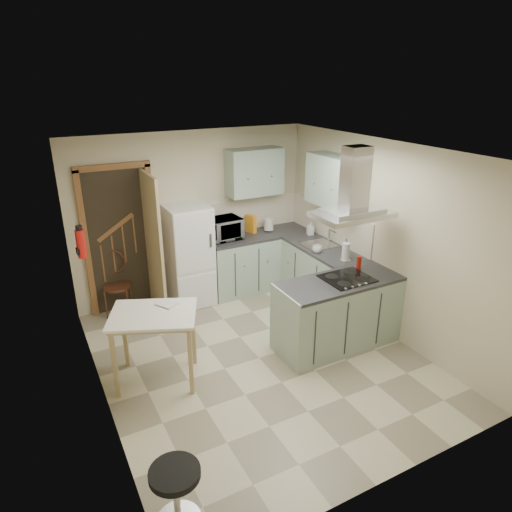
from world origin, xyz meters
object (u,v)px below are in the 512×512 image
bentwood_chair (117,286)px  microwave (221,229)px  stool (177,496)px  drop_leaf_table (156,347)px  peninsula (338,313)px  extractor_hood (352,214)px  fridge (189,256)px

bentwood_chair → microwave: microwave is taller
bentwood_chair → stool: bearing=-73.7°
stool → microwave: (1.93, 3.47, 0.80)m
drop_leaf_table → bentwood_chair: bearing=115.0°
peninsula → drop_leaf_table: (-2.23, 0.36, -0.02)m
extractor_hood → microwave: bearing=111.2°
peninsula → fridge: bearing=121.7°
peninsula → extractor_hood: 1.27m
extractor_hood → bentwood_chair: bearing=138.2°
stool → extractor_hood: bearing=28.1°
drop_leaf_table → stool: bearing=-78.5°
peninsula → extractor_hood: (0.10, 0.00, 1.27)m
fridge → peninsula: fridge is taller
fridge → drop_leaf_table: 1.94m
drop_leaf_table → stool: (-0.39, -1.80, -0.16)m
stool → drop_leaf_table: bearing=77.9°
peninsula → drop_leaf_table: 2.25m
stool → bentwood_chair: bearing=84.6°
drop_leaf_table → bentwood_chair: 1.77m
peninsula → microwave: 2.22m
fridge → bentwood_chair: 1.11m
bentwood_chair → stool: size_ratio=1.62×
microwave → drop_leaf_table: bearing=-136.4°
bentwood_chair → peninsula: bearing=-21.3°
extractor_hood → bentwood_chair: size_ratio=1.06×
drop_leaf_table → stool: 1.85m
drop_leaf_table → fridge: bearing=81.9°
drop_leaf_table → peninsula: bearing=14.5°
microwave → peninsula: bearing=-74.9°
peninsula → microwave: (-0.68, 2.02, 0.61)m
fridge → microwave: (0.54, 0.04, 0.31)m
extractor_hood → drop_leaf_table: size_ratio=0.99×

